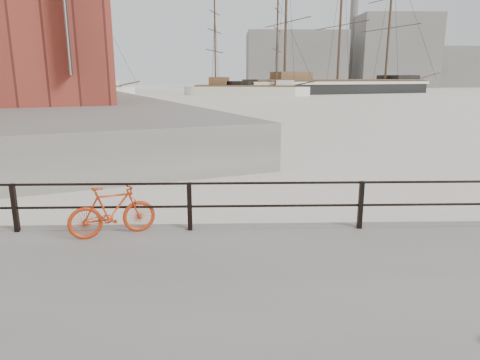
% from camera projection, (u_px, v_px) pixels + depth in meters
% --- Properties ---
extents(ground, '(400.00, 400.00, 0.00)m').
position_uv_depth(ground, '(356.00, 241.00, 9.10)').
color(ground, white).
rests_on(ground, ground).
extents(promenade, '(36.00, 8.00, 0.35)m').
position_uv_depth(promenade, '(453.00, 351.00, 5.17)').
color(promenade, gray).
rests_on(promenade, ground).
extents(far_quay, '(78.44, 148.07, 1.80)m').
position_uv_depth(far_quay, '(23.00, 92.00, 77.75)').
color(far_quay, gray).
rests_on(far_quay, ground).
extents(guardrail, '(28.00, 0.10, 1.00)m').
position_uv_depth(guardrail, '(361.00, 205.00, 8.76)').
color(guardrail, black).
rests_on(guardrail, promenade).
extents(bicycle, '(1.64, 0.88, 1.01)m').
position_uv_depth(bicycle, '(112.00, 211.00, 8.36)').
color(bicycle, '#B52F0C').
rests_on(bicycle, promenade).
extents(barque_black, '(59.83, 37.79, 32.43)m').
position_uv_depth(barque_black, '(337.00, 94.00, 92.77)').
color(barque_black, black).
rests_on(barque_black, ground).
extents(schooner_mid, '(28.26, 17.31, 19.17)m').
position_uv_depth(schooner_mid, '(245.00, 96.00, 82.70)').
color(schooner_mid, beige).
rests_on(schooner_mid, ground).
extents(schooner_left, '(26.50, 17.48, 18.51)m').
position_uv_depth(schooner_left, '(74.00, 95.00, 83.19)').
color(schooner_left, silver).
rests_on(schooner_left, ground).
extents(workboat_far, '(12.38, 8.48, 7.00)m').
position_uv_depth(workboat_far, '(6.00, 107.00, 50.57)').
color(workboat_far, black).
rests_on(workboat_far, ground).
extents(apartment_grey, '(26.02, 22.15, 23.20)m').
position_uv_depth(apartment_grey, '(7.00, 26.00, 84.74)').
color(apartment_grey, gray).
rests_on(apartment_grey, far_quay).
extents(apartment_brick, '(27.87, 22.90, 21.20)m').
position_uv_depth(apartment_brick, '(16.00, 40.00, 105.46)').
color(apartment_brick, maroon).
rests_on(apartment_brick, far_quay).
extents(industrial_west, '(32.00, 18.00, 18.00)m').
position_uv_depth(industrial_west, '(295.00, 60.00, 143.63)').
color(industrial_west, gray).
rests_on(industrial_west, ground).
extents(industrial_mid, '(26.00, 20.00, 24.00)m').
position_uv_depth(industrial_mid, '(393.00, 52.00, 148.77)').
color(industrial_mid, gray).
rests_on(industrial_mid, ground).
extents(industrial_east, '(20.00, 16.00, 14.00)m').
position_uv_depth(industrial_east, '(449.00, 67.00, 155.45)').
color(industrial_east, gray).
rests_on(industrial_east, ground).
extents(smokestack, '(2.80, 2.80, 44.00)m').
position_uv_depth(smokestack, '(353.00, 23.00, 150.93)').
color(smokestack, gray).
rests_on(smokestack, ground).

